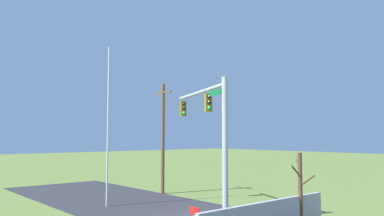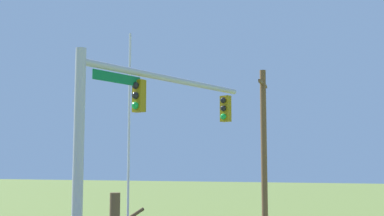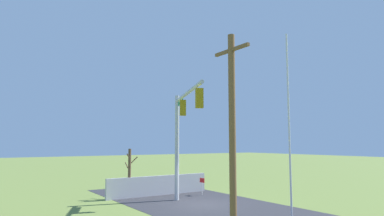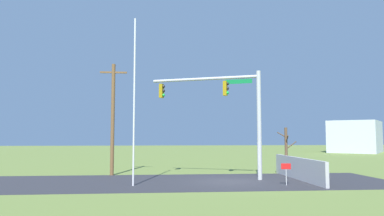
{
  "view_description": "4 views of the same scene",
  "coord_description": "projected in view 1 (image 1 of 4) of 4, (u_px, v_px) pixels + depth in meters",
  "views": [
    {
      "loc": [
        14.7,
        -12.38,
        4.08
      ],
      "look_at": [
        -1.21,
        1.32,
        5.67
      ],
      "focal_mm": 35.44,
      "sensor_mm": 36.0,
      "label": 1
    },
    {
      "loc": [
        13.45,
        6.89,
        3.95
      ],
      "look_at": [
        -1.86,
        2.39,
        5.69
      ],
      "focal_mm": 45.71,
      "sensor_mm": 36.0,
      "label": 2
    },
    {
      "loc": [
        -17.05,
        12.18,
        3.75
      ],
      "look_at": [
        -1.15,
        1.5,
        5.75
      ],
      "focal_mm": 31.32,
      "sensor_mm": 36.0,
      "label": 3
    },
    {
      "loc": [
        -4.15,
        -21.46,
        2.77
      ],
      "look_at": [
        -2.0,
        2.3,
        4.64
      ],
      "focal_mm": 33.06,
      "sensor_mm": 36.0,
      "label": 4
    }
  ],
  "objects": [
    {
      "name": "open_sign",
      "position": [
        194.0,
        215.0,
        15.39
      ],
      "size": [
        0.56,
        0.04,
        1.22
      ],
      "color": "silver",
      "rests_on": "ground_plane"
    },
    {
      "name": "bare_tree",
      "position": [
        300.0,
        188.0,
        17.24
      ],
      "size": [
        1.27,
        1.02,
        3.34
      ],
      "color": "brown",
      "rests_on": "ground_plane"
    },
    {
      "name": "utility_pole",
      "position": [
        163.0,
        136.0,
        27.4
      ],
      "size": [
        1.9,
        0.26,
        7.89
      ],
      "color": "brown",
      "rests_on": "ground_plane"
    },
    {
      "name": "flagpole",
      "position": [
        108.0,
        126.0,
        22.48
      ],
      "size": [
        0.1,
        0.1,
        9.47
      ],
      "primitive_type": "cylinder",
      "color": "silver",
      "rests_on": "ground_plane"
    },
    {
      "name": "road_surface",
      "position": [
        143.0,
        207.0,
        21.88
      ],
      "size": [
        28.0,
        8.0,
        0.01
      ],
      "primitive_type": "cube",
      "color": "#2D2D33",
      "rests_on": "ground_plane"
    },
    {
      "name": "signal_mast",
      "position": [
        210.0,
        122.0,
        19.78
      ],
      "size": [
        6.91,
        2.99,
        6.93
      ],
      "color": "#B2B5BA",
      "rests_on": "ground_plane"
    }
  ]
}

